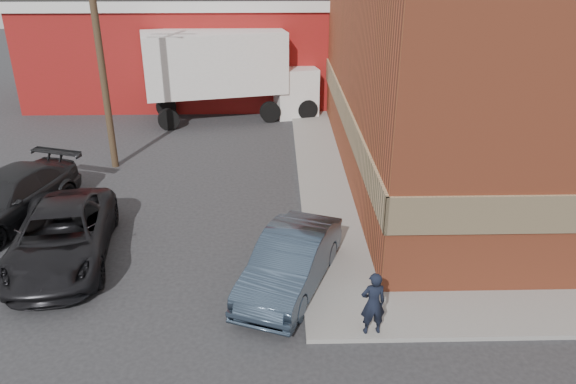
# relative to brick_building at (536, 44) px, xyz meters

# --- Properties ---
(ground) EXTENTS (90.00, 90.00, 0.00)m
(ground) POSITION_rel_brick_building_xyz_m (-8.50, -9.00, -4.68)
(ground) COLOR #28282B
(ground) RESTS_ON ground
(brick_building) EXTENTS (14.25, 18.25, 9.36)m
(brick_building) POSITION_rel_brick_building_xyz_m (0.00, 0.00, 0.00)
(brick_building) COLOR #AB4A2C
(brick_building) RESTS_ON ground
(sidewalk_west) EXTENTS (1.80, 18.00, 0.12)m
(sidewalk_west) POSITION_rel_brick_building_xyz_m (-7.90, 0.00, -4.62)
(sidewalk_west) COLOR gray
(sidewalk_west) RESTS_ON ground
(warehouse) EXTENTS (16.30, 8.30, 5.60)m
(warehouse) POSITION_rel_brick_building_xyz_m (-14.50, 11.00, -1.87)
(warehouse) COLOR maroon
(warehouse) RESTS_ON ground
(utility_pole) EXTENTS (2.00, 0.26, 9.00)m
(utility_pole) POSITION_rel_brick_building_xyz_m (-16.00, 0.00, 0.06)
(utility_pole) COLOR #463623
(utility_pole) RESTS_ON ground
(man) EXTENTS (0.61, 0.44, 1.57)m
(man) POSITION_rel_brick_building_xyz_m (-7.51, -10.55, -3.78)
(man) COLOR black
(man) RESTS_ON sidewalk_south
(sedan) EXTENTS (3.07, 4.76, 1.48)m
(sedan) POSITION_rel_brick_building_xyz_m (-9.30, -8.50, -3.94)
(sedan) COLOR #2F3D4E
(sedan) RESTS_ON ground
(suv_a) EXTENTS (3.30, 5.78, 1.52)m
(suv_a) POSITION_rel_brick_building_xyz_m (-15.61, -7.05, -3.92)
(suv_a) COLOR black
(suv_a) RESTS_ON ground
(suv_b) EXTENTS (3.81, 5.85, 1.58)m
(suv_b) POSITION_rel_brick_building_xyz_m (-18.12, -4.62, -3.89)
(suv_b) COLOR black
(suv_b) RESTS_ON ground
(box_truck) EXTENTS (8.98, 4.40, 4.26)m
(box_truck) POSITION_rel_brick_building_xyz_m (-11.68, 6.37, -2.23)
(box_truck) COLOR white
(box_truck) RESTS_ON ground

